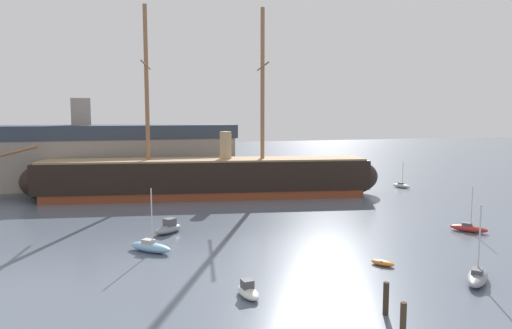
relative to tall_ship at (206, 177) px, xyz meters
name	(u,v)px	position (x,y,z in m)	size (l,w,h in m)	color
tall_ship	(206,177)	(0.00, 0.00, 0.00)	(61.64, 17.15, 29.85)	brown
motorboat_foreground_left	(248,291)	(-5.43, -41.42, -2.77)	(1.47, 3.01, 1.23)	silver
sailboat_foreground_right	(477,276)	(12.61, -44.18, -2.68)	(4.52, 4.25, 6.22)	gray
dinghy_near_centre	(383,263)	(7.86, -38.26, -2.95)	(1.94, 2.24, 0.49)	orange
sailboat_mid_left	(150,247)	(-11.24, -27.90, -2.68)	(4.38, 4.40, 6.22)	#7FB2D6
sailboat_mid_right	(469,228)	(23.77, -30.89, -2.77)	(3.41, 3.88, 5.20)	#B22D28
motorboat_alongside_bow	(168,228)	(-8.69, -21.20, -2.63)	(3.99, 3.74, 1.63)	gray
motorboat_far_left	(70,199)	(-20.55, 1.45, -2.69)	(3.69, 3.06, 1.45)	#B22D28
sailboat_far_right	(401,185)	(35.60, -1.19, -2.80)	(2.33, 3.80, 4.75)	silver
dinghy_distant_centre	(238,185)	(7.62, 8.96, -2.92)	(2.54, 2.09, 0.55)	orange
mooring_piling_nearest	(403,322)	(1.21, -50.66, -2.01)	(0.37, 0.37, 2.39)	#423323
mooring_piling_right_pair	(386,299)	(2.39, -47.11, -2.10)	(0.39, 0.39, 2.21)	#382B1E
dockside_warehouse_left	(89,158)	(-18.15, 13.82, 2.45)	(55.22, 13.71, 15.99)	#565659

